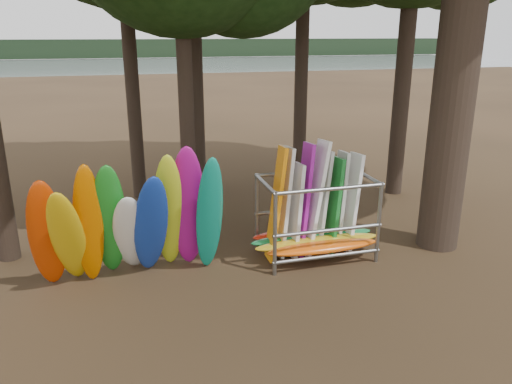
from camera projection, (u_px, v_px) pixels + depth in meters
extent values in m
plane|color=#47331E|center=(263.00, 268.00, 11.68)|extent=(120.00, 120.00, 0.00)
plane|color=gray|center=(136.00, 74.00, 66.71)|extent=(160.00, 160.00, 0.00)
cube|color=black|center=(124.00, 48.00, 111.96)|extent=(160.00, 4.00, 4.00)
cylinder|color=black|center=(128.00, 23.00, 15.19)|extent=(0.44, 0.44, 11.10)
cylinder|color=black|center=(303.00, 17.00, 16.82)|extent=(0.46, 0.46, 11.53)
cylinder|color=black|center=(184.00, 51.00, 13.11)|extent=(0.41, 0.41, 9.62)
cylinder|color=black|center=(408.00, 21.00, 15.59)|extent=(0.53, 0.53, 11.24)
ellipsoid|color=#BD3204|center=(47.00, 235.00, 10.30)|extent=(0.85, 1.13, 2.66)
ellipsoid|color=gold|center=(68.00, 239.00, 10.25)|extent=(0.78, 1.79, 2.63)
ellipsoid|color=#C45A00|center=(89.00, 226.00, 10.39)|extent=(0.74, 1.17, 2.94)
ellipsoid|color=#1D8322|center=(110.00, 222.00, 10.65)|extent=(0.81, 1.52, 2.94)
ellipsoid|color=silver|center=(131.00, 234.00, 10.89)|extent=(0.83, 1.67, 2.31)
ellipsoid|color=#14359C|center=(151.00, 226.00, 10.71)|extent=(0.91, 1.72, 2.74)
ellipsoid|color=#C0CF20|center=(169.00, 213.00, 10.98)|extent=(0.73, 1.54, 3.07)
ellipsoid|color=#A6117C|center=(188.00, 209.00, 11.05)|extent=(0.89, 1.40, 3.18)
ellipsoid|color=#0C866E|center=(209.00, 216.00, 10.91)|extent=(0.61, 1.30, 2.99)
ellipsoid|color=#F65C0D|center=(323.00, 247.00, 11.82)|extent=(2.80, 0.55, 0.24)
ellipsoid|color=gold|center=(318.00, 242.00, 12.11)|extent=(3.19, 0.55, 0.24)
ellipsoid|color=#1C7F41|center=(312.00, 237.00, 12.42)|extent=(3.20, 0.55, 0.24)
ellipsoid|color=red|center=(308.00, 232.00, 12.71)|extent=(2.92, 0.55, 0.24)
cube|color=orange|center=(276.00, 205.00, 11.83)|extent=(0.51, 0.77, 2.78)
cube|color=white|center=(284.00, 203.00, 12.06)|extent=(0.44, 0.81, 2.72)
cube|color=silver|center=(296.00, 212.00, 12.01)|extent=(0.31, 0.76, 2.35)
cube|color=#9E1A9B|center=(303.00, 200.00, 12.12)|extent=(0.41, 0.79, 2.80)
cube|color=white|center=(315.00, 199.00, 12.07)|extent=(0.65, 0.83, 2.87)
cube|color=silver|center=(321.00, 202.00, 12.36)|extent=(0.47, 0.80, 2.58)
cube|color=#1A762A|center=(333.00, 207.00, 12.24)|extent=(0.35, 0.76, 2.43)
cube|color=silver|center=(339.00, 201.00, 12.48)|extent=(0.34, 0.77, 2.52)
cube|color=white|center=(351.00, 203.00, 12.39)|extent=(0.43, 0.79, 2.49)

